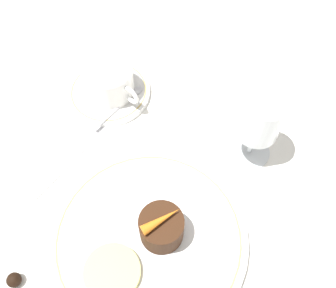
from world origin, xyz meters
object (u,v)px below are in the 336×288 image
at_px(dinner_plate, 149,239).
at_px(dessert_cake, 160,230).
at_px(coffee_cup, 109,80).
at_px(fork, 83,149).
at_px(wine_glass, 260,121).

height_order(dinner_plate, dessert_cake, dessert_cake).
distance_m(coffee_cup, fork, 0.12).
xyz_separation_m(wine_glass, dessert_cake, (-0.01, -0.20, -0.05)).
bearing_deg(fork, dessert_cake, -8.49).
relative_size(wine_glass, dessert_cake, 2.21).
bearing_deg(dessert_cake, coffee_cup, 149.71).
distance_m(fork, dessert_cake, 0.20).
relative_size(dinner_plate, wine_glass, 2.07).
height_order(wine_glass, dessert_cake, wine_glass).
relative_size(coffee_cup, dessert_cake, 1.81).
bearing_deg(dinner_plate, coffee_cup, 146.34).
relative_size(wine_glass, fork, 0.76).
distance_m(dinner_plate, fork, 0.19).
height_order(coffee_cup, fork, coffee_cup).
distance_m(dinner_plate, wine_glass, 0.23).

